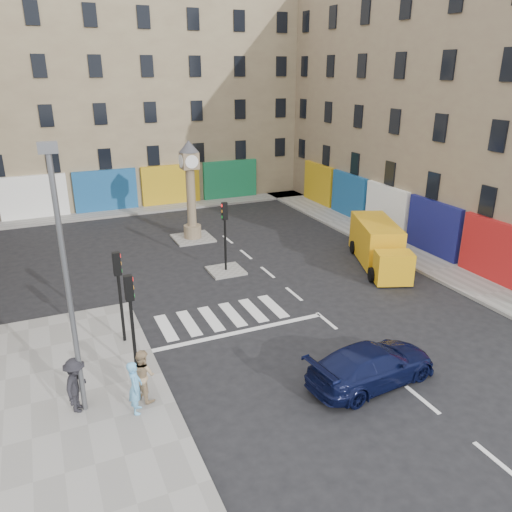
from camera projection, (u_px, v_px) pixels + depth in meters
ground at (339, 331)px, 20.68m from camera, size 120.00×120.00×0.00m
sidewalk_left at (61, 433)px, 14.78m from camera, size 7.00×16.00×0.15m
sidewalk_right at (369, 235)px, 32.51m from camera, size 2.60×30.00×0.15m
sidewalk_far at (136, 210)px, 38.15m from camera, size 32.00×2.40×0.15m
island_near at (226, 271)px, 26.75m from camera, size 1.80×1.80×0.12m
island_far at (193, 238)px, 31.89m from camera, size 2.40×2.40×0.12m
building_right at (459, 105)px, 32.11m from camera, size 10.00×30.00×16.00m
building_far at (113, 92)px, 40.15m from camera, size 32.00×10.00×17.00m
traffic_light_left_near at (131, 309)px, 16.79m from camera, size 0.28×0.22×3.70m
traffic_light_left_far at (119, 283)px, 18.84m from camera, size 0.28×0.22×3.70m
traffic_light_island at (225, 226)px, 25.86m from camera, size 0.28×0.22×3.70m
lamp_post at (66, 273)px, 14.11m from camera, size 0.50×0.25×8.30m
clock_pillar at (190, 184)px, 30.66m from camera, size 1.20×1.20×6.10m
navy_sedan at (372, 365)px, 17.09m from camera, size 5.04×2.51×1.41m
yellow_van at (378, 245)px, 27.43m from camera, size 4.01×6.51×2.28m
pedestrian_blue at (135, 387)px, 15.32m from camera, size 0.57×0.73×1.77m
pedestrian_tan at (143, 375)px, 15.94m from camera, size 1.00×1.08×1.77m
pedestrian_dark at (76, 385)px, 15.38m from camera, size 1.12×1.36×1.83m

